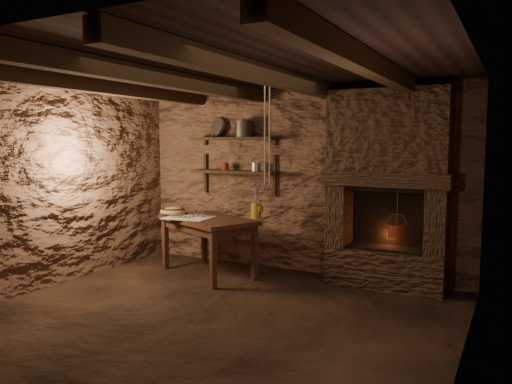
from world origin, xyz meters
The scene contains 25 objects.
floor centered at (0.00, 0.00, 0.00)m, with size 4.50×4.50×0.00m, color black.
back_wall centered at (0.00, 2.00, 1.20)m, with size 4.50×0.04×2.40m, color brown.
front_wall centered at (0.00, -2.00, 1.20)m, with size 4.50×0.04×2.40m, color brown.
left_wall centered at (-2.25, 0.00, 1.20)m, with size 0.04×4.00×2.40m, color brown.
right_wall centered at (2.25, 0.00, 1.20)m, with size 0.04×4.00×2.40m, color brown.
ceiling centered at (0.00, 0.00, 2.40)m, with size 4.50×4.00×0.04m, color black.
beam_far_left centered at (-1.50, 0.00, 2.31)m, with size 0.14×3.95×0.16m, color black.
beam_mid_left centered at (-0.50, 0.00, 2.31)m, with size 0.14×3.95×0.16m, color black.
beam_mid_right centered at (0.50, 0.00, 2.31)m, with size 0.14×3.95×0.16m, color black.
beam_far_right centered at (1.50, 0.00, 2.31)m, with size 0.14×3.95×0.16m, color black.
shelf_lower centered at (-0.85, 1.84, 1.30)m, with size 1.25×0.30×0.04m, color black.
shelf_upper centered at (-0.85, 1.84, 1.75)m, with size 1.25×0.30×0.04m, color black.
hearth centered at (1.25, 1.77, 1.23)m, with size 1.43×0.51×2.30m.
work_table centered at (-0.90, 1.27, 0.40)m, with size 1.48×1.20×0.74m.
linen_cloth centered at (-1.12, 1.15, 0.74)m, with size 0.58×0.46×0.01m, color silver.
pewter_cutlery_row centered at (-1.12, 1.13, 0.75)m, with size 0.48×0.19×0.01m, color #9C998E, non-canonical shape.
drinking_glasses centered at (-1.10, 1.26, 0.78)m, with size 0.19×0.06×0.07m, color silver, non-canonical shape.
stoneware_jug centered at (-0.33, 1.50, 0.94)m, with size 0.15×0.15×0.46m.
wooden_bowl centered at (-1.47, 1.28, 0.78)m, with size 0.35×0.35×0.12m, color olive.
iron_stockpot centered at (-0.69, 1.84, 1.87)m, with size 0.26×0.26×0.19m, color #2B2826.
tin_pan centered at (-1.18, 1.94, 1.91)m, with size 0.28×0.28×0.04m, color #A3A39D.
small_kettle centered at (-0.51, 1.84, 1.38)m, with size 0.16×0.12×0.17m, color #A3A39D, non-canonical shape.
rusty_tin centered at (-0.99, 1.84, 1.37)m, with size 0.10×0.10×0.10m, color #5C1C12.
red_pot centered at (1.38, 1.72, 0.70)m, with size 0.22×0.20×0.54m.
hanging_ropes centered at (0.05, 1.05, 1.80)m, with size 0.08×0.08×1.20m, color #CBB08F, non-canonical shape.
Camera 1 is at (2.60, -4.02, 1.69)m, focal length 35.00 mm.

